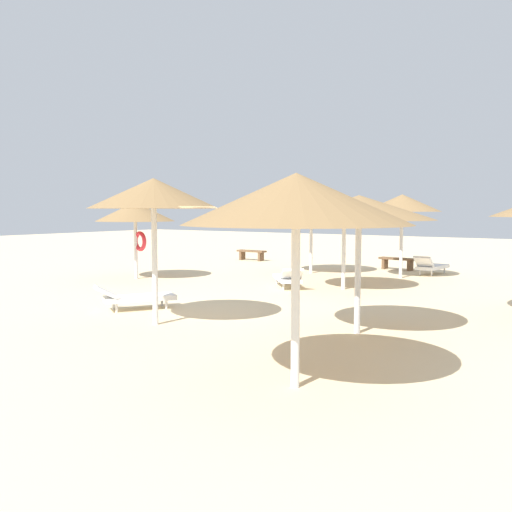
# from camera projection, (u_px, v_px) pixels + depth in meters

# --- Properties ---
(ground_plane) EXTENTS (80.00, 80.00, 0.00)m
(ground_plane) POSITION_uv_depth(u_px,v_px,m) (181.00, 319.00, 12.07)
(ground_plane) COLOR beige
(parasol_0) EXTENTS (3.09, 3.09, 2.68)m
(parasol_0) POSITION_uv_depth(u_px,v_px,m) (344.00, 212.00, 16.40)
(parasol_0) COLOR silver
(parasol_0) RESTS_ON ground
(parasol_1) EXTENTS (2.72, 2.72, 3.09)m
(parasol_1) POSITION_uv_depth(u_px,v_px,m) (154.00, 194.00, 11.27)
(parasol_1) COLOR silver
(parasol_1) RESTS_ON ground
(parasol_2) EXTENTS (2.70, 2.70, 2.97)m
(parasol_2) POSITION_uv_depth(u_px,v_px,m) (402.00, 203.00, 19.11)
(parasol_2) COLOR silver
(parasol_2) RESTS_ON ground
(parasol_5) EXTENTS (2.75, 2.75, 2.69)m
(parasol_5) POSITION_uv_depth(u_px,v_px,m) (135.00, 212.00, 18.95)
(parasol_5) COLOR silver
(parasol_5) RESTS_ON ground
(parasol_6) EXTENTS (2.94, 2.94, 2.71)m
(parasol_6) POSITION_uv_depth(u_px,v_px,m) (359.00, 208.00, 10.49)
(parasol_6) COLOR silver
(parasol_6) RESTS_ON ground
(parasol_7) EXTENTS (3.10, 3.10, 2.92)m
(parasol_7) POSITION_uv_depth(u_px,v_px,m) (296.00, 199.00, 7.23)
(parasol_7) COLOR silver
(parasol_7) RESTS_ON ground
(parasol_8) EXTENTS (3.13, 3.13, 2.96)m
(parasol_8) POSITION_uv_depth(u_px,v_px,m) (311.00, 204.00, 20.58)
(parasol_8) COLOR silver
(parasol_8) RESTS_ON ground
(lounger_0) EXTENTS (1.73, 1.85, 0.69)m
(lounger_0) POSITION_uv_depth(u_px,v_px,m) (288.00, 278.00, 16.92)
(lounger_0) COLOR white
(lounger_0) RESTS_ON ground
(lounger_1) EXTENTS (1.56, 1.96, 0.63)m
(lounger_1) POSITION_uv_depth(u_px,v_px,m) (134.00, 297.00, 13.21)
(lounger_1) COLOR white
(lounger_1) RESTS_ON ground
(lounger_2) EXTENTS (0.86, 1.94, 0.75)m
(lounger_2) POSITION_uv_depth(u_px,v_px,m) (431.00, 266.00, 20.31)
(lounger_2) COLOR white
(lounger_2) RESTS_ON ground
(bench_0) EXTENTS (1.51, 0.43, 0.49)m
(bench_0) POSITION_uv_depth(u_px,v_px,m) (251.00, 253.00, 26.04)
(bench_0) COLOR brown
(bench_0) RESTS_ON ground
(bench_1) EXTENTS (1.53, 0.56, 0.49)m
(bench_1) POSITION_uv_depth(u_px,v_px,m) (397.00, 261.00, 21.97)
(bench_1) COLOR brown
(bench_1) RESTS_ON ground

